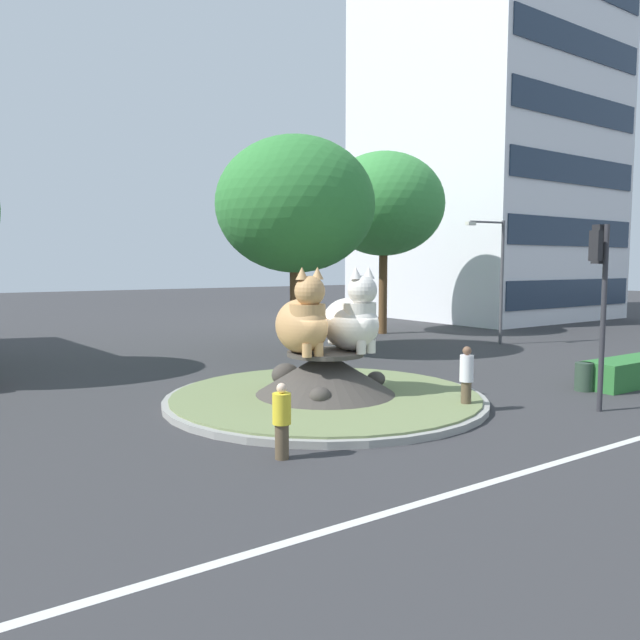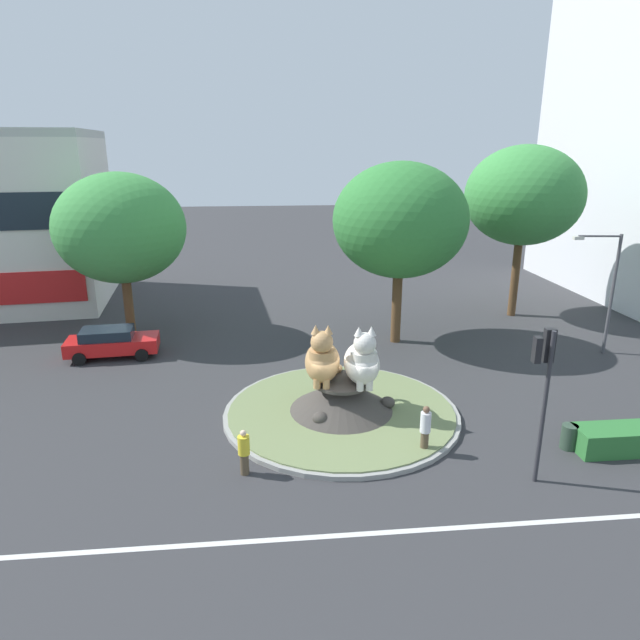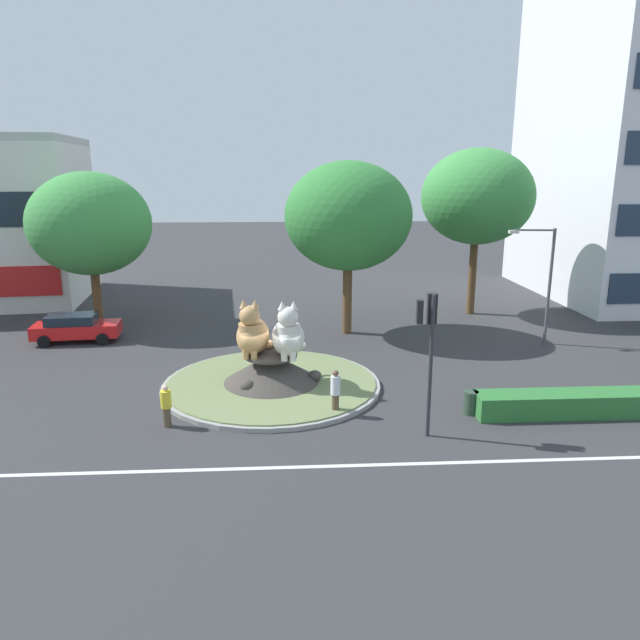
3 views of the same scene
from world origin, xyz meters
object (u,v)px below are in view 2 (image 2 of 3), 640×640
object	(u,v)px
broadleaf_tree_behind_island	(524,196)
second_tree_near_tower	(120,228)
pedestrian_white_shirt	(425,429)
sedan_on_far_lane	(111,342)
litter_bin	(569,437)
streetlight_arm	(607,284)
traffic_light_mast	(545,373)
cat_statue_white	(362,361)
cat_statue_calico	(322,360)
pedestrian_yellow_shirt	(244,451)
third_tree_left	(400,221)

from	to	relation	value
broadleaf_tree_behind_island	second_tree_near_tower	bearing A→B (deg)	-176.45
pedestrian_white_shirt	sedan_on_far_lane	world-z (taller)	pedestrian_white_shirt
second_tree_near_tower	litter_bin	bearing A→B (deg)	-38.38
broadleaf_tree_behind_island	streetlight_arm	bearing A→B (deg)	-76.92
broadleaf_tree_behind_island	litter_bin	bearing A→B (deg)	-107.12
traffic_light_mast	cat_statue_white	bearing A→B (deg)	48.13
broadleaf_tree_behind_island	streetlight_arm	world-z (taller)	broadleaf_tree_behind_island
streetlight_arm	traffic_light_mast	bearing A→B (deg)	58.46
cat_statue_calico	cat_statue_white	bearing A→B (deg)	85.86
streetlight_arm	pedestrian_yellow_shirt	distance (m)	20.39
broadleaf_tree_behind_island	sedan_on_far_lane	bearing A→B (deg)	-167.76
cat_statue_calico	sedan_on_far_lane	world-z (taller)	cat_statue_calico
streetlight_arm	litter_bin	size ratio (longest dim) A/B	6.83
cat_statue_white	pedestrian_white_shirt	xyz separation A→B (m)	(1.74, -2.85, -1.43)
cat_statue_calico	second_tree_near_tower	bearing A→B (deg)	-130.46
third_tree_left	pedestrian_yellow_shirt	xyz separation A→B (m)	(-7.81, -12.20, -5.74)
cat_statue_white	broadleaf_tree_behind_island	xyz separation A→B (m)	(11.79, 12.81, 5.01)
traffic_light_mast	pedestrian_white_shirt	xyz separation A→B (m)	(-3.00, 1.90, -2.76)
broadleaf_tree_behind_island	second_tree_near_tower	distance (m)	23.16
cat_statue_calico	third_tree_left	bearing A→B (deg)	157.82
broadleaf_tree_behind_island	second_tree_near_tower	size ratio (longest dim) A/B	1.15
second_tree_near_tower	pedestrian_white_shirt	size ratio (longest dim) A/B	4.98
broadleaf_tree_behind_island	sedan_on_far_lane	xyz separation A→B (m)	(-23.21, -5.03, -6.59)
pedestrian_yellow_shirt	sedan_on_far_lane	distance (m)	13.28
pedestrian_white_shirt	third_tree_left	bearing A→B (deg)	65.90
traffic_light_mast	streetlight_arm	world-z (taller)	streetlight_arm
traffic_light_mast	cat_statue_calico	bearing A→B (deg)	54.07
second_tree_near_tower	litter_bin	distance (m)	23.86
cat_statue_white	sedan_on_far_lane	world-z (taller)	cat_statue_white
cat_statue_white	pedestrian_white_shirt	bearing A→B (deg)	31.17
broadleaf_tree_behind_island	second_tree_near_tower	world-z (taller)	broadleaf_tree_behind_island
cat_statue_calico	second_tree_near_tower	xyz separation A→B (m)	(-9.79, 11.06, 3.62)
broadleaf_tree_behind_island	third_tree_left	bearing A→B (deg)	-153.84
broadleaf_tree_behind_island	pedestrian_white_shirt	size ratio (longest dim) A/B	5.74
traffic_light_mast	streetlight_arm	size ratio (longest dim) A/B	0.83
broadleaf_tree_behind_island	streetlight_arm	xyz separation A→B (m)	(1.60, -6.87, -3.72)
cat_statue_white	broadleaf_tree_behind_island	distance (m)	18.11
traffic_light_mast	sedan_on_far_lane	distance (m)	20.65
cat_statue_calico	broadleaf_tree_behind_island	distance (m)	18.91
traffic_light_mast	pedestrian_white_shirt	size ratio (longest dim) A/B	2.82
cat_statue_calico	pedestrian_yellow_shirt	distance (m)	5.09
traffic_light_mast	streetlight_arm	xyz separation A→B (m)	(8.65, 10.68, -0.05)
third_tree_left	traffic_light_mast	bearing A→B (deg)	-84.17
third_tree_left	litter_bin	distance (m)	13.67
cat_statue_calico	pedestrian_white_shirt	world-z (taller)	cat_statue_calico
third_tree_left	sedan_on_far_lane	bearing A→B (deg)	-176.52
broadleaf_tree_behind_island	traffic_light_mast	bearing A→B (deg)	-111.88
cat_statue_calico	broadleaf_tree_behind_island	xyz separation A→B (m)	(13.28, 12.49, 5.01)
pedestrian_white_shirt	streetlight_arm	bearing A→B (deg)	20.98
streetlight_arm	sedan_on_far_lane	bearing A→B (deg)	3.21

